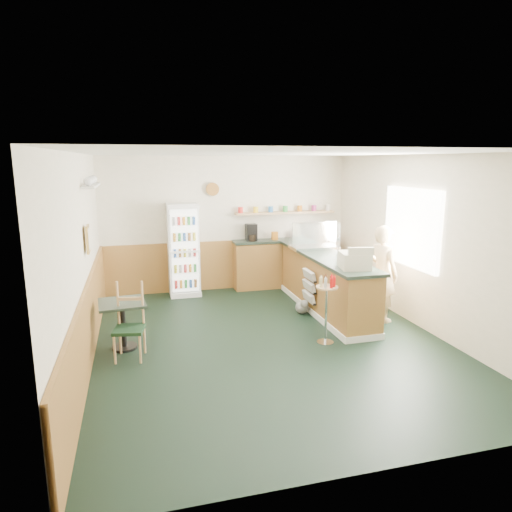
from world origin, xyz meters
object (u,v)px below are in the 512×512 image
object	(u,v)px
cash_register	(354,260)
shopkeeper	(382,273)
display_case	(314,236)
cafe_chair	(129,318)
cafe_table	(123,316)
drinks_fridge	(184,250)
condiment_stand	(327,300)

from	to	relation	value
cash_register	shopkeeper	size ratio (longest dim) A/B	0.28
display_case	cash_register	distance (m)	1.60
cash_register	cafe_chair	bearing A→B (deg)	-167.78
cash_register	cafe_table	size ratio (longest dim) A/B	0.65
drinks_fridge	condiment_stand	bearing A→B (deg)	-60.58
condiment_stand	cafe_table	xyz separation A→B (m)	(-2.82, 0.55, -0.17)
drinks_fridge	cafe_table	bearing A→B (deg)	-114.46
shopkeeper	condiment_stand	xyz separation A→B (m)	(-1.28, -0.69, -0.14)
cash_register	shopkeeper	xyz separation A→B (m)	(0.70, 0.37, -0.34)
drinks_fridge	shopkeeper	xyz separation A→B (m)	(2.98, -2.33, -0.10)
display_case	cafe_table	xyz separation A→B (m)	(-3.40, -1.37, -0.77)
drinks_fridge	shopkeeper	world-z (taller)	drinks_fridge
display_case	cafe_table	world-z (taller)	display_case
drinks_fridge	display_case	distance (m)	2.55
condiment_stand	cafe_table	world-z (taller)	condiment_stand
cash_register	shopkeeper	distance (m)	0.86
drinks_fridge	shopkeeper	size ratio (longest dim) A/B	1.13
shopkeeper	cafe_chair	distance (m)	4.05
cafe_table	display_case	bearing A→B (deg)	21.92
cash_register	cafe_chair	distance (m)	3.37
cash_register	cafe_table	bearing A→B (deg)	-172.65
cafe_chair	shopkeeper	bearing A→B (deg)	17.11
display_case	cafe_table	distance (m)	3.75
cafe_table	cafe_chair	xyz separation A→B (m)	(0.08, -0.29, 0.05)
drinks_fridge	condiment_stand	distance (m)	3.47
shopkeeper	cafe_table	distance (m)	4.11
cafe_chair	cafe_table	bearing A→B (deg)	117.39
drinks_fridge	cafe_table	size ratio (longest dim) A/B	2.63
drinks_fridge	cafe_table	xyz separation A→B (m)	(-1.12, -2.47, -0.42)
drinks_fridge	cash_register	xyz separation A→B (m)	(2.28, -2.70, 0.23)
drinks_fridge	condiment_stand	xyz separation A→B (m)	(1.70, -3.02, -0.25)
drinks_fridge	display_case	size ratio (longest dim) A/B	2.10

